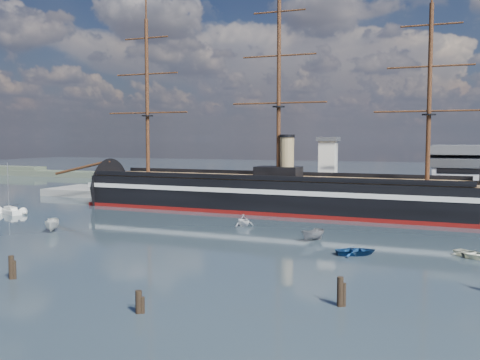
% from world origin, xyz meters
% --- Properties ---
extents(ground, '(600.00, 600.00, 0.00)m').
position_xyz_m(ground, '(0.00, 40.00, 0.00)').
color(ground, '#1B2931').
rests_on(ground, ground).
extents(quay, '(180.00, 18.00, 2.00)m').
position_xyz_m(quay, '(10.00, 76.00, 0.00)').
color(quay, slate).
rests_on(quay, ground).
extents(quay_tower, '(5.00, 5.00, 15.00)m').
position_xyz_m(quay_tower, '(3.00, 73.00, 9.75)').
color(quay_tower, silver).
rests_on(quay_tower, ground).
extents(shoreline, '(120.00, 10.00, 4.00)m').
position_xyz_m(shoreline, '(-139.23, 135.00, 1.45)').
color(shoreline, '#3F4C38').
rests_on(shoreline, ground).
extents(warship, '(113.16, 19.45, 53.94)m').
position_xyz_m(warship, '(-9.41, 60.00, 4.04)').
color(warship, black).
rests_on(warship, ground).
extents(sailboat, '(7.32, 4.80, 11.35)m').
position_xyz_m(sailboat, '(-59.60, 34.73, 0.72)').
color(sailboat, white).
rests_on(sailboat, ground).
extents(motorboat_a, '(7.13, 5.78, 2.74)m').
position_xyz_m(motorboat_a, '(-35.69, 20.06, 0.00)').
color(motorboat_a, silver).
rests_on(motorboat_a, ground).
extents(motorboat_b, '(2.88, 3.84, 1.67)m').
position_xyz_m(motorboat_b, '(18.18, 19.90, 0.00)').
color(motorboat_b, navy).
rests_on(motorboat_b, ground).
extents(motorboat_c, '(6.39, 4.59, 2.41)m').
position_xyz_m(motorboat_c, '(10.03, 27.93, 0.00)').
color(motorboat_c, slate).
rests_on(motorboat_c, ground).
extents(motorboat_d, '(6.74, 7.01, 2.49)m').
position_xyz_m(motorboat_d, '(-5.67, 37.69, 0.00)').
color(motorboat_d, white).
rests_on(motorboat_d, ground).
extents(motorboat_e, '(3.37, 3.37, 1.59)m').
position_xyz_m(motorboat_e, '(33.51, 23.89, 0.00)').
color(motorboat_e, beige).
rests_on(motorboat_e, ground).
extents(piling_near_left, '(0.64, 0.64, 3.51)m').
position_xyz_m(piling_near_left, '(-17.79, -7.99, 0.00)').
color(piling_near_left, black).
rests_on(piling_near_left, ground).
extents(piling_near_mid, '(0.64, 0.64, 2.89)m').
position_xyz_m(piling_near_mid, '(2.91, -13.33, 0.00)').
color(piling_near_mid, black).
rests_on(piling_near_mid, ground).
extents(piling_near_right, '(0.64, 0.64, 3.66)m').
position_xyz_m(piling_near_right, '(20.38, -4.34, 0.00)').
color(piling_near_right, black).
rests_on(piling_near_right, ground).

